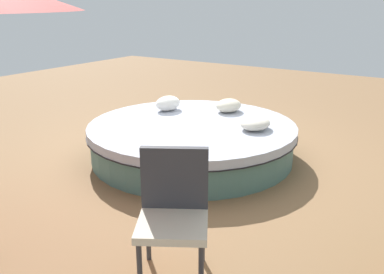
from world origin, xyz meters
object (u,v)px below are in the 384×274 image
Objects in this scene: throw_pillow_2 at (168,103)px; patio_chair at (174,205)px; throw_pillow_0 at (255,123)px; throw_pillow_1 at (228,105)px; round_bed at (192,140)px.

patio_chair is (2.57, 1.93, -0.02)m from throw_pillow_2.
throw_pillow_2 reaches higher than throw_pillow_0.
throw_pillow_2 is at bearing -96.88° from throw_pillow_0.
throw_pillow_2 is at bearing -83.32° from patio_chair.
throw_pillow_0 is at bearing 49.53° from throw_pillow_1.
throw_pillow_1 is 0.44× the size of patio_chair.
round_bed is at bearing -90.46° from patio_chair.
throw_pillow_0 reaches higher than round_bed.
throw_pillow_2 is at bearing -120.19° from round_bed.
throw_pillow_1 is at bearing 172.51° from round_bed.
throw_pillow_1 is (-0.82, 0.11, 0.32)m from round_bed.
throw_pillow_1 is at bearing 117.69° from throw_pillow_2.
patio_chair is at bearing 10.21° from throw_pillow_0.
round_bed is 2.52m from patio_chair.
throw_pillow_1 is 1.00× the size of throw_pillow_2.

